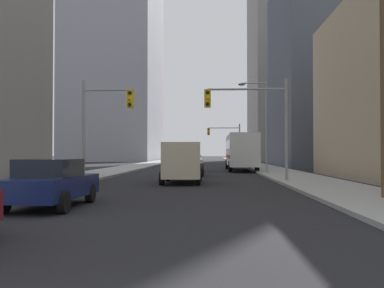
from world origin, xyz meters
TOP-DOWN VIEW (x-y plane):
  - sidewalk_left at (-7.26, 50.00)m, footprint 3.89×160.00m
  - sidewalk_right at (7.26, 50.00)m, footprint 3.89×160.00m
  - city_bus at (4.47, 38.97)m, footprint 2.67×11.52m
  - cargo_van_beige at (-0.07, 22.08)m, footprint 2.18×5.28m
  - sedan_navy at (-3.47, 11.13)m, footprint 1.95×4.26m
  - sedan_black at (0.06, 29.47)m, footprint 1.96×4.26m
  - sedan_red at (-0.08, 36.66)m, footprint 1.95×4.22m
  - traffic_signal_near_left at (-4.66, 22.75)m, footprint 3.03×0.44m
  - traffic_signal_near_right at (3.82, 22.75)m, footprint 4.82×0.44m
  - traffic_signal_far_right at (3.79, 61.74)m, footprint 4.90×0.44m
  - utility_pole_right at (7.65, 13.21)m, footprint 2.20×0.28m
  - street_lamp_right at (5.65, 32.30)m, footprint 2.32×0.32m
  - building_left_far_tower at (-18.54, 88.59)m, footprint 17.29×26.54m
  - building_right_mid_block at (18.55, 51.17)m, footprint 17.34×18.03m
  - building_right_far_highrise at (22.37, 87.51)m, footprint 24.21×22.46m

SIDE VIEW (x-z plane):
  - sidewalk_left at x=-7.26m, z-range 0.00..0.15m
  - sidewalk_right at x=7.26m, z-range 0.00..0.15m
  - sedan_navy at x=-3.47m, z-range 0.01..1.53m
  - sedan_black at x=0.06m, z-range 0.01..1.53m
  - sedan_red at x=-0.08m, z-range 0.01..1.53m
  - cargo_van_beige at x=-0.07m, z-range 0.16..2.42m
  - city_bus at x=4.47m, z-range 0.23..3.63m
  - traffic_signal_near_left at x=-4.66m, z-range 1.01..7.01m
  - traffic_signal_near_right at x=3.82m, z-range 1.09..7.09m
  - traffic_signal_far_right at x=3.79m, z-range 1.09..7.09m
  - street_lamp_right at x=5.65m, z-range 0.78..8.28m
  - utility_pole_right at x=7.65m, z-range 0.27..9.36m
  - building_right_mid_block at x=18.55m, z-range 0.00..23.62m
  - building_right_far_highrise at x=22.37m, z-range 0.00..56.99m
  - building_left_far_tower at x=-18.54m, z-range 0.00..63.05m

